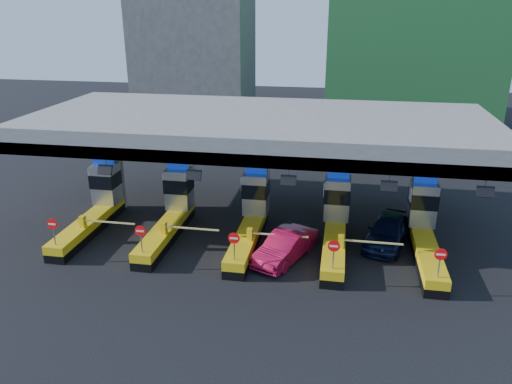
# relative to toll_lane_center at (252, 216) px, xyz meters

# --- Properties ---
(ground) EXTENTS (120.00, 120.00, 0.00)m
(ground) POSITION_rel_toll_lane_center_xyz_m (-0.00, -0.28, -1.40)
(ground) COLOR black
(ground) RESTS_ON ground
(toll_canopy) EXTENTS (28.00, 12.09, 7.00)m
(toll_canopy) POSITION_rel_toll_lane_center_xyz_m (-0.00, 2.59, 4.74)
(toll_canopy) COLOR slate
(toll_canopy) RESTS_ON ground
(toll_lane_far_left) EXTENTS (4.43, 8.00, 4.16)m
(toll_lane_far_left) POSITION_rel_toll_lane_center_xyz_m (-10.00, 0.00, 0.00)
(toll_lane_far_left) COLOR black
(toll_lane_far_left) RESTS_ON ground
(toll_lane_left) EXTENTS (4.43, 8.00, 4.16)m
(toll_lane_left) POSITION_rel_toll_lane_center_xyz_m (-5.00, 0.00, 0.00)
(toll_lane_left) COLOR black
(toll_lane_left) RESTS_ON ground
(toll_lane_center) EXTENTS (4.43, 8.00, 4.16)m
(toll_lane_center) POSITION_rel_toll_lane_center_xyz_m (0.00, 0.00, 0.00)
(toll_lane_center) COLOR black
(toll_lane_center) RESTS_ON ground
(toll_lane_right) EXTENTS (4.43, 8.00, 4.16)m
(toll_lane_right) POSITION_rel_toll_lane_center_xyz_m (5.00, 0.00, 0.00)
(toll_lane_right) COLOR black
(toll_lane_right) RESTS_ON ground
(toll_lane_far_right) EXTENTS (4.43, 8.00, 4.16)m
(toll_lane_far_right) POSITION_rel_toll_lane_center_xyz_m (10.00, 0.00, 0.00)
(toll_lane_far_right) COLOR black
(toll_lane_far_right) RESTS_ON ground
(bg_building_concrete) EXTENTS (14.00, 10.00, 18.00)m
(bg_building_concrete) POSITION_rel_toll_lane_center_xyz_m (-14.00, 35.72, 7.60)
(bg_building_concrete) COLOR #4C4C49
(bg_building_concrete) RESTS_ON ground
(van) EXTENTS (3.52, 5.59, 1.77)m
(van) POSITION_rel_toll_lane_center_xyz_m (8.07, 0.42, -0.51)
(van) COLOR black
(van) RESTS_ON ground
(red_car) EXTENTS (3.40, 5.07, 1.58)m
(red_car) POSITION_rel_toll_lane_center_xyz_m (2.35, -2.50, -0.61)
(red_car) COLOR #A40C31
(red_car) RESTS_ON ground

